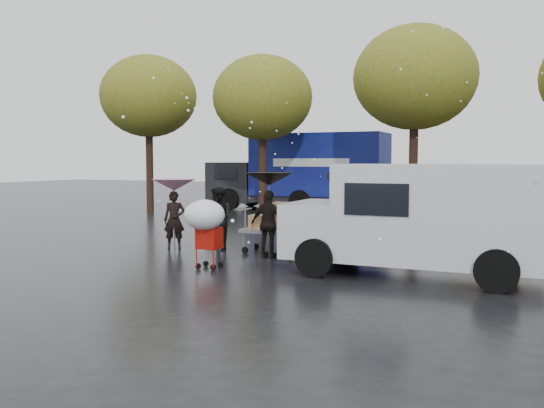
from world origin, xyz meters
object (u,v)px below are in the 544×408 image
at_px(person_black, 269,224).
at_px(person_pink, 174,220).
at_px(shopping_cart, 205,219).
at_px(blue_truck, 302,172).
at_px(yellow_taxi, 508,202).
at_px(vendor_cart, 276,224).
at_px(white_van, 419,217).

bearing_deg(person_black, person_pink, -2.92).
bearing_deg(shopping_cart, person_pink, 135.01).
relative_size(person_black, blue_truck, 0.19).
bearing_deg(person_pink, person_black, -33.97).
bearing_deg(person_pink, blue_truck, 67.04).
xyz_separation_m(person_black, yellow_taxi, (4.91, 10.47, -0.02)).
distance_m(vendor_cart, blue_truck, 12.61).
bearing_deg(shopping_cart, person_black, 72.69).
relative_size(shopping_cart, yellow_taxi, 0.32).
relative_size(person_pink, blue_truck, 0.18).
xyz_separation_m(person_black, vendor_cart, (-0.11, 0.64, -0.06)).
xyz_separation_m(white_van, yellow_taxi, (1.35, 11.22, -0.39)).
bearing_deg(white_van, vendor_cart, 159.11).
xyz_separation_m(white_van, blue_truck, (-7.47, 13.38, 0.60)).
distance_m(person_black, white_van, 3.65).
xyz_separation_m(blue_truck, yellow_taxi, (8.83, -2.15, -0.99)).
xyz_separation_m(person_pink, white_van, (6.35, -1.04, 0.42)).
bearing_deg(yellow_taxi, person_pink, 123.86).
bearing_deg(person_black, shopping_cart, 75.57).
bearing_deg(blue_truck, person_pink, -84.80).
xyz_separation_m(person_pink, vendor_cart, (2.69, 0.36, -0.02)).
bearing_deg(person_pink, shopping_cart, -73.15).
distance_m(white_van, yellow_taxi, 11.31).
bearing_deg(yellow_taxi, shopping_cart, 137.01).
bearing_deg(person_pink, white_van, -37.49).
bearing_deg(person_black, blue_truck, -69.87).
distance_m(vendor_cart, white_van, 3.95).
height_order(white_van, blue_truck, blue_truck).
distance_m(person_black, vendor_cart, 0.65).
bearing_deg(white_van, yellow_taxi, 83.13).
distance_m(vendor_cart, yellow_taxi, 11.03).
height_order(white_van, yellow_taxi, white_van).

